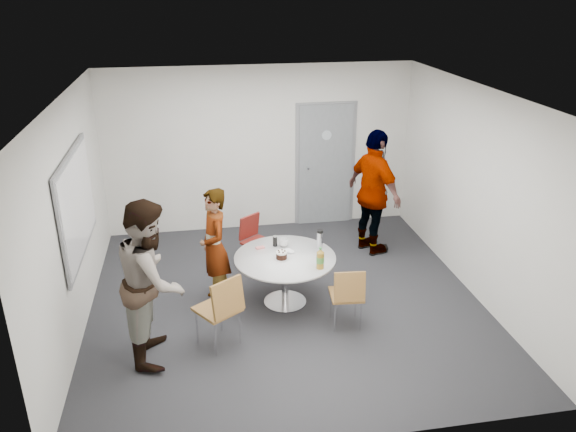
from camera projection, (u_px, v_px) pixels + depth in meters
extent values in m
plane|color=#232427|center=(286.00, 300.00, 7.38)|extent=(5.00, 5.00, 0.00)
plane|color=silver|center=(285.00, 94.00, 6.33)|extent=(5.00, 5.00, 0.00)
plane|color=silver|center=(260.00, 149.00, 9.12)|extent=(5.00, 0.00, 5.00)
plane|color=silver|center=(72.00, 219.00, 6.45)|extent=(0.00, 5.00, 5.00)
plane|color=silver|center=(476.00, 193.00, 7.25)|extent=(0.00, 5.00, 5.00)
plane|color=silver|center=(337.00, 316.00, 4.58)|extent=(5.00, 0.00, 5.00)
cube|color=slate|center=(325.00, 165.00, 9.40)|extent=(0.90, 0.05, 2.05)
cube|color=gray|center=(325.00, 165.00, 9.42)|extent=(1.02, 0.04, 2.12)
cylinder|color=#B2BFC6|center=(327.00, 135.00, 9.17)|extent=(0.16, 0.01, 0.16)
cylinder|color=silver|center=(307.00, 168.00, 9.29)|extent=(0.04, 0.14, 0.04)
cube|color=gray|center=(77.00, 204.00, 6.60)|extent=(0.03, 1.90, 1.25)
cube|color=white|center=(79.00, 204.00, 6.61)|extent=(0.01, 1.78, 1.13)
cylinder|color=silver|center=(285.00, 258.00, 7.07)|extent=(1.29, 1.29, 0.03)
cylinder|color=silver|center=(285.00, 280.00, 7.20)|extent=(0.09, 0.09, 0.62)
cylinder|color=silver|center=(285.00, 302.00, 7.32)|extent=(0.55, 0.55, 0.02)
cylinder|color=silver|center=(282.00, 259.00, 7.01)|extent=(0.18, 0.18, 0.01)
cylinder|color=black|center=(282.00, 256.00, 6.99)|extent=(0.14, 0.14, 0.07)
cylinder|color=white|center=(282.00, 252.00, 6.97)|extent=(0.14, 0.14, 0.02)
cylinder|color=olive|center=(320.00, 260.00, 6.74)|extent=(0.09, 0.09, 0.21)
cylinder|color=#478635|center=(320.00, 260.00, 6.74)|extent=(0.10, 0.10, 0.08)
cone|color=olive|center=(320.00, 251.00, 6.69)|extent=(0.09, 0.09, 0.04)
cylinder|color=#419045|center=(320.00, 248.00, 6.68)|extent=(0.04, 0.04, 0.02)
imported|color=white|center=(284.00, 242.00, 7.33)|extent=(0.18, 0.18, 0.10)
cylinder|color=black|center=(275.00, 241.00, 7.33)|extent=(0.06, 0.06, 0.13)
cylinder|color=silver|center=(320.00, 240.00, 7.28)|extent=(0.08, 0.08, 0.21)
cylinder|color=black|center=(320.00, 231.00, 7.23)|extent=(0.08, 0.08, 0.03)
cube|color=#D36C69|center=(260.00, 248.00, 7.28)|extent=(0.12, 0.08, 0.02)
ellipsoid|color=white|center=(289.00, 251.00, 7.17)|extent=(0.18, 0.18, 0.03)
cube|color=brown|center=(217.00, 309.00, 6.33)|extent=(0.60, 0.60, 0.04)
cube|color=brown|center=(228.00, 298.00, 6.10)|extent=(0.39, 0.31, 0.41)
cylinder|color=silver|center=(221.00, 314.00, 6.64)|extent=(0.02, 0.02, 0.46)
cylinder|color=silver|center=(197.00, 326.00, 6.42)|extent=(0.02, 0.02, 0.46)
cylinder|color=silver|center=(240.00, 326.00, 6.41)|extent=(0.02, 0.02, 0.46)
cylinder|color=silver|center=(215.00, 339.00, 6.19)|extent=(0.02, 0.02, 0.46)
cube|color=brown|center=(346.00, 295.00, 6.71)|extent=(0.42, 0.42, 0.03)
cube|color=brown|center=(350.00, 287.00, 6.47)|extent=(0.37, 0.11, 0.37)
cylinder|color=silver|center=(356.00, 302.00, 6.95)|extent=(0.02, 0.02, 0.41)
cylinder|color=silver|center=(331.00, 303.00, 6.92)|extent=(0.02, 0.02, 0.41)
cylinder|color=silver|center=(361.00, 316.00, 6.66)|extent=(0.02, 0.02, 0.41)
cylinder|color=silver|center=(335.00, 317.00, 6.64)|extent=(0.02, 0.02, 0.41)
cube|color=maroon|center=(258.00, 243.00, 8.06)|extent=(0.53, 0.53, 0.03)
cube|color=maroon|center=(249.00, 226.00, 8.09)|extent=(0.34, 0.28, 0.36)
cylinder|color=silver|center=(258.00, 262.00, 7.94)|extent=(0.02, 0.02, 0.40)
cylinder|color=silver|center=(273.00, 255.00, 8.14)|extent=(0.02, 0.02, 0.40)
cylinder|color=silver|center=(244.00, 256.00, 8.13)|extent=(0.02, 0.02, 0.40)
cylinder|color=silver|center=(259.00, 249.00, 8.33)|extent=(0.02, 0.02, 0.40)
imported|color=#A5C6EA|center=(215.00, 247.00, 7.08)|extent=(0.48, 0.63, 1.55)
imported|color=white|center=(152.00, 280.00, 6.00)|extent=(0.74, 0.93, 1.84)
imported|color=black|center=(374.00, 193.00, 8.36)|extent=(0.84, 1.22, 1.92)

